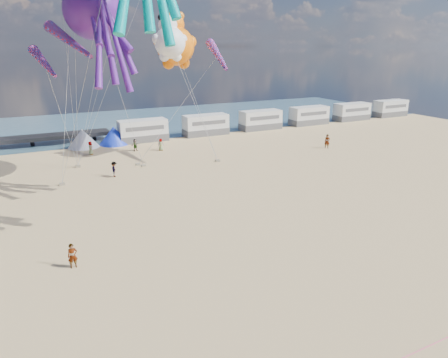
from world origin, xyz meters
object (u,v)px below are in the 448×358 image
beachgoer_6 (91,148)px  sandbag_e (78,166)px  beachgoer_5 (327,141)px  kite_teddy_orange (175,46)px  windsock_mid (218,55)px  motorhome_2 (261,120)px  windsock_left (69,41)px  tent_blue (114,135)px  motorhome_5 (390,108)px  sandbag_d (138,164)px  kite_panda (170,43)px  sandbag_a (62,184)px  windsock_right (44,62)px  sandbag_c (217,161)px  motorhome_4 (352,112)px  tent_white (83,138)px  beachgoer_2 (114,169)px  kite_octopus_purple (93,10)px  motorhome_0 (143,131)px  motorhome_3 (309,116)px  standing_person (73,256)px  beachgoer_0 (161,145)px  motorhome_1 (206,125)px  beachgoer_4 (135,145)px

beachgoer_6 → sandbag_e: 5.53m
beachgoer_5 → kite_teddy_orange: (-18.10, 5.96, 11.71)m
windsock_mid → kite_teddy_orange: bearing=130.2°
motorhome_2 → windsock_left: (-28.81, -14.24, 11.55)m
tent_blue → windsock_mid: size_ratio=0.64×
motorhome_5 → kite_teddy_orange: kite_teddy_orange is taller
sandbag_d → kite_panda: bearing=15.3°
sandbag_a → windsock_right: size_ratio=0.11×
kite_panda → sandbag_e: bearing=-170.4°
sandbag_c → sandbag_e: size_ratio=1.00×
kite_teddy_orange → windsock_left: windsock_left is taller
motorhome_4 → motorhome_5: 9.50m
tent_white → beachgoer_2: 14.48m
motorhome_4 → kite_octopus_purple: 49.51m
motorhome_0 → sandbag_d: size_ratio=13.20×
sandbag_d → windsock_right: 14.30m
windsock_mid → windsock_right: size_ratio=1.36×
beachgoer_6 → windsock_right: windsock_right is taller
motorhome_2 → windsock_mid: bearing=-135.9°
motorhome_2 → motorhome_5: same height
motorhome_3 → beachgoer_5: bearing=-119.6°
sandbag_c → standing_person: bearing=-135.8°
kite_octopus_purple → beachgoer_5: bearing=-20.2°
tent_white → beachgoer_0: (8.58, -6.17, -0.43)m
motorhome_1 → beachgoer_2: (-16.43, -14.44, -0.71)m
sandbag_a → windsock_left: windsock_left is taller
motorhome_2 → kite_teddy_orange: bearing=-153.0°
beachgoer_2 → sandbag_e: 5.98m
beachgoer_2 → kite_teddy_orange: 16.02m
tent_blue → kite_panda: size_ratio=0.69×
motorhome_4 → tent_blue: motorhome_4 is taller
beachgoer_5 → windsock_right: size_ratio=0.40×
motorhome_4 → kite_octopus_purple: size_ratio=0.56×
windsock_right → windsock_left: bearing=-7.8°
motorhome_1 → sandbag_e: (-19.35, -9.26, -1.39)m
sandbag_e → windsock_right: 12.60m
sandbag_e → kite_panda: size_ratio=0.09×
tent_blue → kite_teddy_orange: size_ratio=0.54×
motorhome_1 → kite_octopus_purple: kite_octopus_purple is taller
motorhome_2 → windsock_mid: 21.70m
beachgoer_2 → kite_teddy_orange: (9.09, 5.85, 11.83)m
motorhome_5 → sandbag_d: bearing=-167.4°
motorhome_4 → sandbag_e: motorhome_4 is taller
beachgoer_4 → sandbag_e: (-7.49, -4.35, -0.66)m
beachgoer_2 → kite_octopus_purple: kite_octopus_purple is taller
beachgoer_6 → sandbag_d: size_ratio=3.21×
motorhome_1 → kite_teddy_orange: bearing=-130.6°
motorhome_4 → windsock_mid: (-32.78, -13.34, 10.17)m
motorhome_0 → motorhome_4: (38.00, 0.00, 0.00)m
beachgoer_2 → beachgoer_6: bearing=19.3°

